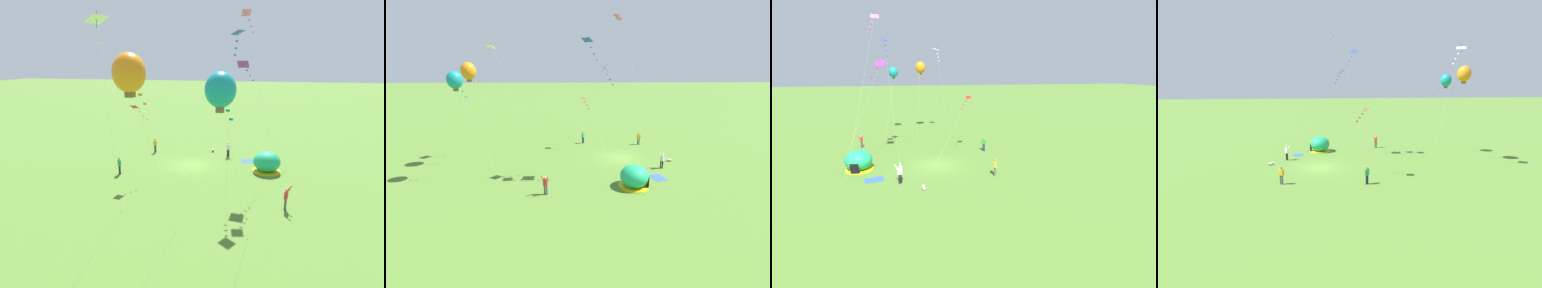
% 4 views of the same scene
% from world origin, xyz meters
% --- Properties ---
extents(ground_plane, '(300.00, 300.00, 0.00)m').
position_xyz_m(ground_plane, '(0.00, 0.00, 0.00)').
color(ground_plane, '#517A2D').
extents(popup_tent, '(2.81, 2.81, 2.10)m').
position_xyz_m(popup_tent, '(-7.98, 0.14, 1.00)').
color(popup_tent, '#1EAD6B').
rests_on(popup_tent, ground).
extents(picnic_blanket, '(1.96, 1.67, 0.01)m').
position_xyz_m(picnic_blanket, '(-6.10, -2.76, 0.01)').
color(picnic_blanket, '#3359A5').
rests_on(picnic_blanket, ground).
extents(toddler_crawling, '(0.30, 0.55, 0.32)m').
position_xyz_m(toddler_crawling, '(-1.55, -5.63, 0.18)').
color(toddler_crawling, white).
rests_on(toddler_crawling, ground).
extents(person_far_back, '(0.37, 0.55, 1.72)m').
position_xyz_m(person_far_back, '(5.36, -3.75, 0.96)').
color(person_far_back, '#4C4C51').
rests_on(person_far_back, ground).
extents(person_flying_kite, '(0.71, 0.69, 1.89)m').
position_xyz_m(person_flying_kite, '(-3.63, -3.99, 1.00)').
color(person_flying_kite, black).
rests_on(person_flying_kite, ground).
extents(person_center_field, '(0.57, 0.70, 1.89)m').
position_xyz_m(person_center_field, '(-9.30, 8.23, 1.00)').
color(person_center_field, '#4C4C51').
rests_on(person_center_field, ground).
extents(person_with_toddler, '(0.44, 0.45, 1.72)m').
position_xyz_m(person_with_toddler, '(6.26, 4.17, 0.96)').
color(person_with_toddler, '#1E2347').
rests_on(person_with_toddler, ground).
extents(kite_teal, '(2.19, 4.33, 10.41)m').
position_xyz_m(kite_teal, '(-5.27, 16.52, 9.59)').
color(kite_teal, silver).
rests_on(kite_teal, ground).
extents(kite_blue, '(1.46, 3.77, 13.39)m').
position_xyz_m(kite_blue, '(-4.89, 4.25, 12.57)').
color(kite_blue, silver).
rests_on(kite_blue, ground).
extents(kite_purple, '(4.89, 3.84, 10.96)m').
position_xyz_m(kite_purple, '(-5.52, 2.74, 10.29)').
color(kite_purple, silver).
rests_on(kite_purple, ground).
extents(kite_pink, '(3.67, 5.13, 15.15)m').
position_xyz_m(kite_pink, '(-5.57, 1.57, 14.22)').
color(kite_pink, silver).
rests_on(kite_pink, ground).
extents(kite_orange, '(1.84, 4.36, 11.23)m').
position_xyz_m(kite_orange, '(-1.07, 16.77, 10.30)').
color(kite_orange, silver).
rests_on(kite_orange, ground).
extents(kite_red, '(4.59, 3.41, 7.08)m').
position_xyz_m(kite_red, '(4.01, 4.12, 6.43)').
color(kite_red, silver).
rests_on(kite_red, ground).
extents(kite_white, '(1.82, 4.17, 13.34)m').
position_xyz_m(kite_white, '(1.44, 14.79, 12.49)').
color(kite_white, silver).
rests_on(kite_white, ground).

